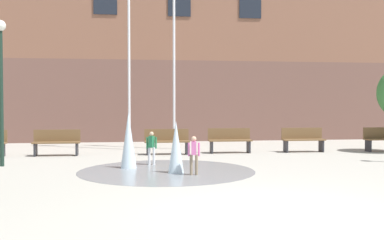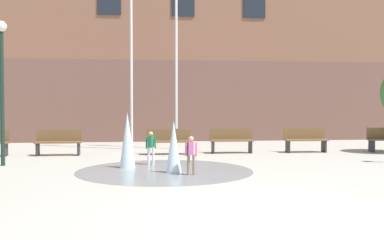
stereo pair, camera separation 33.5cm
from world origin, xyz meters
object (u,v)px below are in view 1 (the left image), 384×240
at_px(park_bench_center, 167,141).
at_px(flagpole_left, 130,33).
at_px(lamp_post_left_lane, 1,72).
at_px(child_running, 194,152).
at_px(child_in_fountain, 152,145).
at_px(park_bench_left_of_flagpoles, 57,142).
at_px(park_bench_near_trashcan, 303,139).
at_px(park_bench_under_right_flagpole, 230,140).
at_px(flagpole_right, 175,45).

height_order(park_bench_center, flagpole_left, flagpole_left).
bearing_deg(lamp_post_left_lane, child_running, -24.17).
xyz_separation_m(child_in_fountain, lamp_post_left_lane, (-4.31, 0.28, 2.15)).
height_order(park_bench_left_of_flagpoles, park_bench_near_trashcan, same).
height_order(park_bench_under_right_flagpole, lamp_post_left_lane, lamp_post_left_lane).
bearing_deg(flagpole_right, lamp_post_left_lane, -141.12).
distance_m(flagpole_right, lamp_post_left_lane, 7.16).
distance_m(child_running, flagpole_right, 7.67).
distance_m(park_bench_left_of_flagpoles, park_bench_near_trashcan, 9.01).
height_order(child_running, lamp_post_left_lane, lamp_post_left_lane).
bearing_deg(child_in_fountain, flagpole_right, 10.22).
bearing_deg(park_bench_near_trashcan, lamp_post_left_lane, -165.64).
bearing_deg(park_bench_under_right_flagpole, park_bench_left_of_flagpoles, -179.17).
xyz_separation_m(park_bench_center, lamp_post_left_lane, (-4.98, -2.45, 2.24)).
height_order(park_bench_under_right_flagpole, child_running, child_running).
bearing_deg(child_in_fountain, park_bench_left_of_flagpoles, 72.29).
xyz_separation_m(park_bench_near_trashcan, child_in_fountain, (-5.83, -2.87, 0.10)).
xyz_separation_m(park_bench_center, child_running, (0.30, -4.82, 0.10)).
distance_m(park_bench_center, park_bench_near_trashcan, 5.16).
distance_m(child_running, lamp_post_left_lane, 6.17).
bearing_deg(park_bench_near_trashcan, park_bench_center, -178.37).
height_order(park_bench_center, child_in_fountain, child_in_fountain).
bearing_deg(child_running, park_bench_under_right_flagpole, -14.07).
xyz_separation_m(park_bench_near_trashcan, flagpole_left, (-6.47, 1.80, 4.12)).
relative_size(park_bench_under_right_flagpole, flagpole_right, 0.20).
bearing_deg(child_in_fountain, park_bench_center, 10.19).
height_order(park_bench_left_of_flagpoles, flagpole_right, flagpole_right).
distance_m(park_bench_near_trashcan, child_running, 6.95).
bearing_deg(park_bench_center, child_running, -86.42).
bearing_deg(flagpole_left, flagpole_right, 0.00).
xyz_separation_m(park_bench_under_right_flagpole, park_bench_near_trashcan, (2.81, -0.05, 0.00)).
xyz_separation_m(flagpole_left, lamp_post_left_lane, (-3.67, -4.40, -1.88)).
distance_m(park_bench_center, lamp_post_left_lane, 5.99).
bearing_deg(flagpole_left, park_bench_near_trashcan, -15.57).
xyz_separation_m(child_running, flagpole_left, (-1.61, 6.77, 4.02)).
distance_m(child_in_fountain, flagpole_right, 6.01).
height_order(child_running, flagpole_right, flagpole_right).
bearing_deg(flagpole_right, child_in_fountain, -103.81).
bearing_deg(park_bench_left_of_flagpoles, park_bench_under_right_flagpole, 0.83).
bearing_deg(lamp_post_left_lane, park_bench_near_trashcan, 14.36).
bearing_deg(park_bench_near_trashcan, park_bench_under_right_flagpole, 178.90).
bearing_deg(flagpole_right, park_bench_left_of_flagpoles, -156.99).
bearing_deg(park_bench_near_trashcan, flagpole_right, 158.94).
bearing_deg(flagpole_left, park_bench_center, -56.09).
xyz_separation_m(park_bench_center, flagpole_right, (0.48, 1.95, 3.70)).
xyz_separation_m(park_bench_left_of_flagpoles, child_running, (4.15, -4.93, 0.10)).
distance_m(park_bench_center, child_running, 4.83).
relative_size(park_bench_under_right_flagpole, lamp_post_left_lane, 0.38).
relative_size(park_bench_left_of_flagpoles, flagpole_right, 0.20).
relative_size(park_bench_center, child_in_fountain, 1.62).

